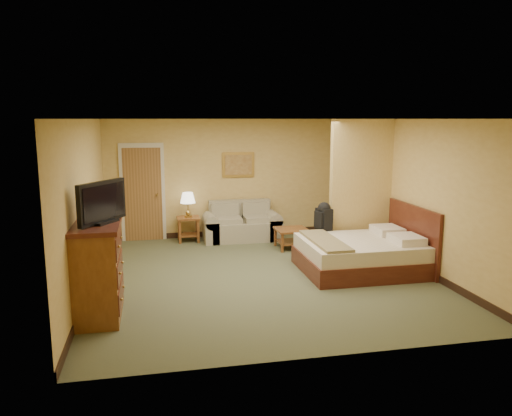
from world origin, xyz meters
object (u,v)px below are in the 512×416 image
object	(u,v)px
dresser	(98,270)
bed	(365,254)
loveseat	(242,227)
coffee_table	(292,234)

from	to	relation	value
dresser	bed	bearing A→B (deg)	15.37
loveseat	coffee_table	xyz separation A→B (m)	(0.86, -0.95, 0.02)
bed	loveseat	bearing A→B (deg)	122.22
loveseat	bed	size ratio (longest dim) A/B	0.82
loveseat	bed	bearing A→B (deg)	-57.78
loveseat	coffee_table	world-z (taller)	loveseat
coffee_table	dresser	xyz separation A→B (m)	(-3.47, -2.90, 0.35)
bed	dresser	bearing A→B (deg)	-164.63
dresser	bed	world-z (taller)	dresser
dresser	bed	distance (m)	4.46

